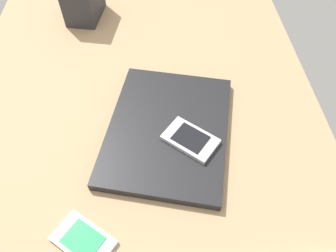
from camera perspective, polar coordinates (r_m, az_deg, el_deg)
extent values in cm
cube|color=tan|center=(72.87, -5.03, 3.53)|extent=(120.00, 80.00, 3.00)
cube|color=black|center=(65.44, 0.00, -0.56)|extent=(35.56, 30.20, 1.91)
cube|color=silver|center=(62.35, 4.03, -2.40)|extent=(11.28, 11.89, 0.92)
cube|color=black|center=(61.92, 4.05, -2.12)|extent=(7.78, 8.00, 0.14)
cube|color=silver|center=(57.20, -14.92, -19.21)|extent=(10.72, 11.53, 0.80)
cube|color=#33A566|center=(56.77, -15.02, -19.06)|extent=(7.42, 7.72, 0.14)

